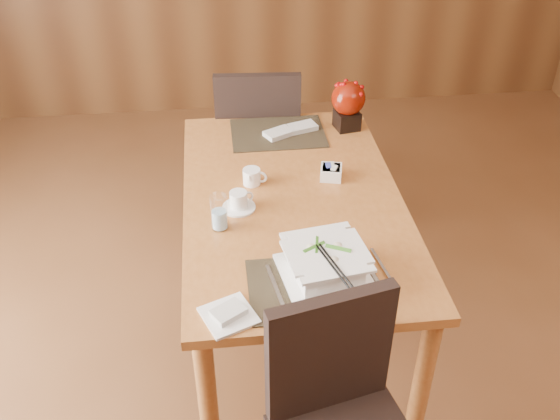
{
  "coord_description": "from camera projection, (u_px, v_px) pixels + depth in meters",
  "views": [
    {
      "loc": [
        -0.3,
        -1.51,
        2.21
      ],
      "look_at": [
        -0.08,
        0.35,
        0.87
      ],
      "focal_mm": 40.0,
      "sensor_mm": 36.0,
      "label": 1
    }
  ],
  "objects": [
    {
      "name": "sugar_caddy",
      "position": [
        331.0,
        172.0,
        2.68
      ],
      "size": [
        0.11,
        0.11,
        0.05
      ],
      "primitive_type": "cube",
      "rotation": [
        0.0,
        0.0,
        -0.23
      ],
      "color": "white",
      "rests_on": "dining_table"
    },
    {
      "name": "bread_plate",
      "position": [
        229.0,
        316.0,
        2.02
      ],
      "size": [
        0.21,
        0.21,
        0.01
      ],
      "primitive_type": "cube",
      "rotation": [
        0.0,
        0.0,
        0.39
      ],
      "color": "white",
      "rests_on": "dining_table"
    },
    {
      "name": "water_glass",
      "position": [
        219.0,
        212.0,
        2.36
      ],
      "size": [
        0.08,
        0.08,
        0.15
      ],
      "primitive_type": "cylinder",
      "rotation": [
        0.0,
        0.0,
        0.26
      ],
      "color": "white",
      "rests_on": "dining_table"
    },
    {
      "name": "dining_table",
      "position": [
        293.0,
        216.0,
        2.63
      ],
      "size": [
        0.9,
        1.5,
        0.75
      ],
      "color": "#B26A31",
      "rests_on": "ground"
    },
    {
      "name": "soup_setting",
      "position": [
        326.0,
        264.0,
        2.14
      ],
      "size": [
        0.34,
        0.34,
        0.12
      ],
      "rotation": [
        0.0,
        0.0,
        0.15
      ],
      "color": "white",
      "rests_on": "dining_table"
    },
    {
      "name": "placemat_far",
      "position": [
        278.0,
        133.0,
        3.02
      ],
      "size": [
        0.45,
        0.33,
        0.01
      ],
      "primitive_type": "cube",
      "color": "black",
      "rests_on": "dining_table"
    },
    {
      "name": "placemat_near",
      "position": [
        314.0,
        287.0,
        2.13
      ],
      "size": [
        0.45,
        0.33,
        0.01
      ],
      "primitive_type": "cube",
      "color": "black",
      "rests_on": "dining_table"
    },
    {
      "name": "near_chair",
      "position": [
        342.0,
        416.0,
        1.97
      ],
      "size": [
        0.52,
        0.53,
        0.94
      ],
      "rotation": [
        0.0,
        0.0,
        0.23
      ],
      "color": "black",
      "rests_on": "ground"
    },
    {
      "name": "far_chair",
      "position": [
        258.0,
        139.0,
        3.39
      ],
      "size": [
        0.48,
        0.49,
        0.97
      ],
      "rotation": [
        0.0,
        0.0,
        3.07
      ],
      "color": "black",
      "rests_on": "ground"
    },
    {
      "name": "creamer_jug",
      "position": [
        252.0,
        177.0,
        2.64
      ],
      "size": [
        0.12,
        0.12,
        0.07
      ],
      "primitive_type": null,
      "rotation": [
        0.0,
        0.0,
        -0.33
      ],
      "color": "white",
      "rests_on": "dining_table"
    },
    {
      "name": "berry_decor",
      "position": [
        348.0,
        103.0,
        2.99
      ],
      "size": [
        0.16,
        0.16,
        0.24
      ],
      "rotation": [
        0.0,
        0.0,
        0.19
      ],
      "color": "black",
      "rests_on": "dining_table"
    },
    {
      "name": "napkins_far",
      "position": [
        292.0,
        130.0,
        3.02
      ],
      "size": [
        0.28,
        0.19,
        0.02
      ],
      "primitive_type": null,
      "rotation": [
        0.0,
        0.0,
        0.38
      ],
      "color": "silver",
      "rests_on": "dining_table"
    },
    {
      "name": "coffee_cup",
      "position": [
        239.0,
        202.0,
        2.49
      ],
      "size": [
        0.13,
        0.13,
        0.08
      ],
      "rotation": [
        0.0,
        0.0,
        0.29
      ],
      "color": "white",
      "rests_on": "dining_table"
    }
  ]
}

